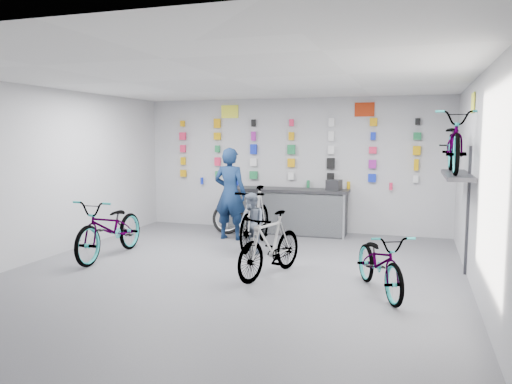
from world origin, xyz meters
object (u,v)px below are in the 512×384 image
(bike_left, at_px, (111,228))
(customer, at_px, (252,223))
(counter, at_px, (287,212))
(bike_right, at_px, (380,262))
(bike_center, at_px, (270,244))
(bike_service, at_px, (255,217))
(clerk, at_px, (230,194))

(bike_left, distance_m, customer, 2.51)
(bike_left, bearing_deg, counter, 49.70)
(bike_left, distance_m, bike_right, 4.74)
(counter, distance_m, bike_right, 4.38)
(bike_center, bearing_deg, bike_service, 132.42)
(bike_left, bearing_deg, clerk, 53.41)
(counter, height_order, customer, customer)
(bike_left, bearing_deg, bike_right, -10.11)
(bike_left, bearing_deg, customer, 22.12)
(counter, relative_size, bike_right, 1.62)
(bike_center, relative_size, customer, 1.47)
(counter, relative_size, clerk, 1.41)
(bike_right, xyz_separation_m, customer, (-2.41, 1.68, 0.12))
(bike_service, bearing_deg, bike_left, -147.08)
(clerk, bearing_deg, bike_left, 59.20)
(bike_right, height_order, clerk, clerk)
(bike_service, bearing_deg, customer, -81.91)
(bike_center, bearing_deg, customer, 137.14)
(bike_center, relative_size, bike_service, 0.84)
(counter, xyz_separation_m, customer, (-0.14, -2.07, 0.07))
(bike_left, bearing_deg, bike_center, -7.78)
(bike_right, height_order, bike_service, bike_service)
(counter, bearing_deg, bike_service, -98.34)
(bike_left, relative_size, bike_service, 1.04)
(bike_right, xyz_separation_m, clerk, (-3.24, 2.78, 0.52))
(bike_service, relative_size, clerk, 1.02)
(counter, height_order, bike_service, bike_service)
(bike_right, relative_size, clerk, 0.87)
(clerk, bearing_deg, customer, 130.65)
(counter, bearing_deg, bike_right, -58.82)
(bike_right, bearing_deg, bike_center, 144.02)
(bike_center, distance_m, bike_service, 2.02)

